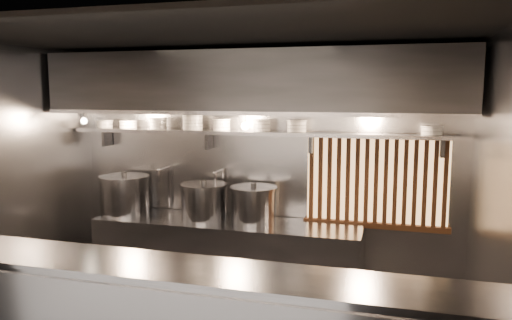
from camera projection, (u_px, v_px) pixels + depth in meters
The scene contains 23 objects.
ceiling at pixel (214, 35), 4.15m from camera, with size 4.50×4.50×0.00m, color black.
wall_back at pixel (261, 173), 5.77m from camera, with size 4.50×4.50×0.00m, color gray.
wall_left at pixel (3, 186), 4.96m from camera, with size 3.00×3.00×0.00m, color gray.
wall_right at pixel (498, 217), 3.73m from camera, with size 3.00×3.00×0.00m, color gray.
cooking_bench at pixel (227, 260), 5.63m from camera, with size 3.00×0.70×0.90m, color gray.
bowl_shelf at pixel (257, 133), 5.54m from camera, with size 4.40×0.34×0.04m, color gray.
exhaust_hood at pixel (251, 83), 5.25m from camera, with size 4.40×0.81×0.65m.
wood_screen at pixel (376, 181), 5.37m from camera, with size 1.56×0.09×1.04m.
faucet_left at pixel (166, 178), 5.97m from camera, with size 0.04×0.30×0.50m.
faucet_right at pixel (221, 181), 5.78m from camera, with size 0.04×0.30×0.50m.
heat_lamp at pixel (83, 116), 5.58m from camera, with size 0.25×0.35×0.20m.
pendant_bulb at pixel (245, 126), 5.44m from camera, with size 0.09×0.09×0.19m.
stock_pot_left at pixel (125, 194), 5.90m from camera, with size 0.78×0.78×0.49m.
stock_pot_mid at pixel (204, 201), 5.61m from camera, with size 0.54×0.54×0.45m.
stock_pot_right at pixel (254, 204), 5.50m from camera, with size 0.68×0.68×0.44m.
bowl_stack_0 at pixel (105, 124), 6.05m from camera, with size 0.20×0.20×0.09m.
bowl_stack_1 at pixel (128, 124), 5.96m from camera, with size 0.22×0.22×0.09m.
bowl_stack_2 at pixel (158, 123), 5.85m from camera, with size 0.21×0.21×0.13m.
bowl_stack_3 at pixel (193, 122), 5.73m from camera, with size 0.24×0.24×0.17m.
bowl_stack_4 at pixel (222, 124), 5.64m from camera, with size 0.21×0.21×0.13m.
bowl_stack_5 at pixel (262, 125), 5.51m from camera, with size 0.21×0.21×0.13m.
bowl_stack_6 at pixel (297, 126), 5.40m from camera, with size 0.23×0.23×0.13m.
bowl_stack_7 at pixel (432, 130), 5.03m from camera, with size 0.23×0.23×0.09m.
Camera 1 is at (1.51, -3.99, 2.33)m, focal length 35.00 mm.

